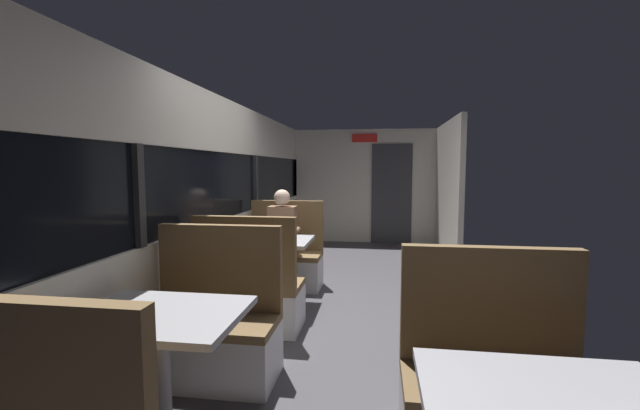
{
  "coord_description": "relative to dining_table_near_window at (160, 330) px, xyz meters",
  "views": [
    {
      "loc": [
        0.29,
        -4.09,
        1.53
      ],
      "look_at": [
        -0.39,
        0.57,
        1.09
      ],
      "focal_mm": 22.69,
      "sensor_mm": 36.0,
      "label": 1
    }
  ],
  "objects": [
    {
      "name": "bench_near_window_facing_entry",
      "position": [
        0.0,
        0.7,
        -0.31
      ],
      "size": [
        0.95,
        0.5,
        1.1
      ],
      "color": "silver",
      "rests_on": "ground_plane"
    },
    {
      "name": "carriage_end_bulkhead",
      "position": [
        0.95,
        6.28,
        0.5
      ],
      "size": [
        2.9,
        0.11,
        2.3
      ],
      "color": "beige",
      "rests_on": "ground_plane"
    },
    {
      "name": "coffee_cup_primary",
      "position": [
        -0.12,
        2.14,
        0.15
      ],
      "size": [
        0.07,
        0.07,
        0.09
      ],
      "color": "#B23333",
      "rests_on": "dining_table_mid_window"
    },
    {
      "name": "bench_front_aisle_facing_entry",
      "position": [
        1.79,
        0.1,
        -0.31
      ],
      "size": [
        0.95,
        0.5,
        1.1
      ],
      "color": "silver",
      "rests_on": "ground_plane"
    },
    {
      "name": "dining_table_near_window",
      "position": [
        0.0,
        0.0,
        0.0
      ],
      "size": [
        0.9,
        0.7,
        0.74
      ],
      "color": "#9E9EA3",
      "rests_on": "ground_plane"
    },
    {
      "name": "dining_table_mid_window",
      "position": [
        0.0,
        2.28,
        0.0
      ],
      "size": [
        0.9,
        0.7,
        0.74
      ],
      "color": "#9E9EA3",
      "rests_on": "ground_plane"
    },
    {
      "name": "carriage_aisle_panel_right",
      "position": [
        2.34,
        5.09,
        0.51
      ],
      "size": [
        0.08,
        2.4,
        2.3
      ],
      "primitive_type": "cube",
      "color": "beige",
      "rests_on": "ground_plane"
    },
    {
      "name": "carriage_window_panel_left",
      "position": [
        -0.56,
        2.09,
        0.47
      ],
      "size": [
        0.09,
        8.48,
        2.3
      ],
      "color": "beige",
      "rests_on": "ground_plane"
    },
    {
      "name": "bench_mid_window_facing_entry",
      "position": [
        0.0,
        2.98,
        -0.31
      ],
      "size": [
        0.95,
        0.5,
        1.1
      ],
      "color": "silver",
      "rests_on": "ground_plane"
    },
    {
      "name": "ground_plane",
      "position": [
        0.89,
        2.09,
        -0.65
      ],
      "size": [
        3.3,
        9.2,
        0.02
      ],
      "primitive_type": "cube",
      "color": "#423F44"
    },
    {
      "name": "seated_passenger",
      "position": [
        0.0,
        2.9,
        -0.1
      ],
      "size": [
        0.47,
        0.55,
        1.26
      ],
      "color": "#26262D",
      "rests_on": "ground_plane"
    },
    {
      "name": "bench_mid_window_facing_end",
      "position": [
        0.0,
        1.58,
        -0.31
      ],
      "size": [
        0.95,
        0.5,
        1.1
      ],
      "color": "silver",
      "rests_on": "ground_plane"
    }
  ]
}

